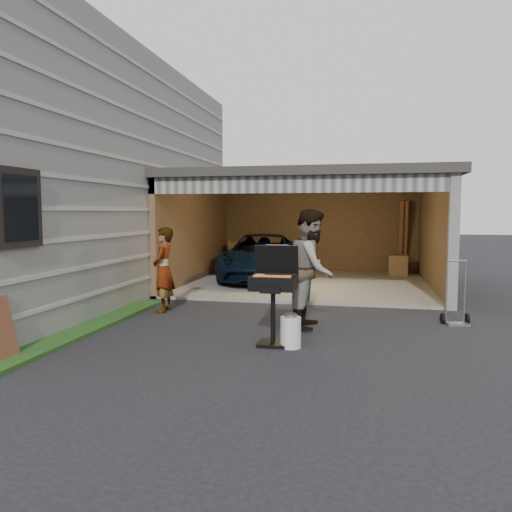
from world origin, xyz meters
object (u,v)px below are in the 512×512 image
(woman, at_px, (164,270))
(propane_tank, at_px, (291,332))
(bbq_grill, at_px, (274,286))
(minivan, at_px, (263,259))
(man, at_px, (312,269))
(hand_truck, at_px, (456,312))

(woman, xyz_separation_m, propane_tank, (2.80, -2.07, -0.60))
(woman, bearing_deg, bbq_grill, 48.54)
(minivan, bearing_deg, man, -76.26)
(woman, distance_m, hand_truck, 5.42)
(bbq_grill, distance_m, propane_tank, 0.70)
(propane_tank, bearing_deg, man, 83.46)
(man, relative_size, hand_truck, 1.76)
(woman, distance_m, propane_tank, 3.53)
(propane_tank, relative_size, hand_truck, 0.39)
(man, bearing_deg, propane_tank, 177.71)
(propane_tank, bearing_deg, hand_truck, 38.77)
(man, xyz_separation_m, propane_tank, (-0.16, -1.37, -0.77))
(minivan, height_order, propane_tank, minivan)
(bbq_grill, xyz_separation_m, hand_truck, (2.86, 1.97, -0.65))
(minivan, height_order, man, man)
(minivan, distance_m, woman, 4.82)
(hand_truck, bearing_deg, woman, 170.09)
(bbq_grill, height_order, hand_truck, bbq_grill)
(bbq_grill, height_order, propane_tank, bbq_grill)
(man, distance_m, propane_tank, 1.58)
(man, height_order, hand_truck, man)
(woman, relative_size, bbq_grill, 1.14)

